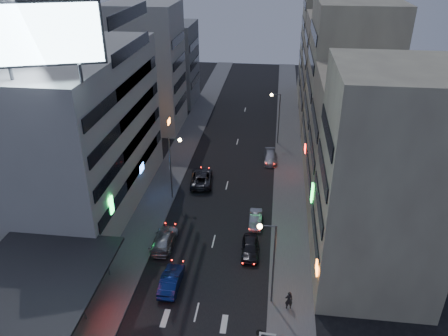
% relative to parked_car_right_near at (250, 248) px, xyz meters
% --- Properties ---
extents(sidewalk_left, '(4.00, 120.00, 0.12)m').
position_rel_parked_car_right_near_xyz_m(sidewalk_left, '(-11.97, 17.59, -0.67)').
color(sidewalk_left, '#4C4C4F').
rests_on(sidewalk_left, ground).
extents(sidewalk_right, '(4.00, 120.00, 0.12)m').
position_rel_parked_car_right_near_xyz_m(sidewalk_right, '(4.03, 17.59, -0.67)').
color(sidewalk_right, '#4C4C4F').
rests_on(sidewalk_right, ground).
extents(food_court, '(11.00, 13.00, 3.88)m').
position_rel_parked_car_right_near_xyz_m(food_court, '(-17.87, -10.41, 1.25)').
color(food_court, '#B9B491').
rests_on(food_court, ground).
extents(white_building, '(14.00, 24.00, 18.00)m').
position_rel_parked_car_right_near_xyz_m(white_building, '(-20.97, 7.59, 8.27)').
color(white_building, '#AEADA9').
rests_on(white_building, ground).
extents(shophouse_near, '(10.00, 11.00, 20.00)m').
position_rel_parked_car_right_near_xyz_m(shophouse_near, '(11.03, -1.91, 9.27)').
color(shophouse_near, '#B9B491').
rests_on(shophouse_near, ground).
extents(shophouse_mid, '(11.00, 12.00, 16.00)m').
position_rel_parked_car_right_near_xyz_m(shophouse_mid, '(11.53, 9.59, 7.27)').
color(shophouse_mid, tan).
rests_on(shophouse_mid, ground).
extents(shophouse_far, '(10.00, 14.00, 22.00)m').
position_rel_parked_car_right_near_xyz_m(shophouse_far, '(11.03, 22.59, 10.27)').
color(shophouse_far, '#B9B491').
rests_on(shophouse_far, ground).
extents(far_left_a, '(11.00, 10.00, 20.00)m').
position_rel_parked_car_right_near_xyz_m(far_left_a, '(-19.47, 32.59, 9.27)').
color(far_left_a, '#AEADA9').
rests_on(far_left_a, ground).
extents(far_left_b, '(12.00, 10.00, 15.00)m').
position_rel_parked_car_right_near_xyz_m(far_left_b, '(-19.97, 45.59, 6.77)').
color(far_left_b, slate).
rests_on(far_left_b, ground).
extents(far_right_a, '(11.00, 12.00, 18.00)m').
position_rel_parked_car_right_near_xyz_m(far_right_a, '(11.53, 37.59, 8.27)').
color(far_right_a, tan).
rests_on(far_right_a, ground).
extents(far_right_b, '(12.00, 12.00, 24.00)m').
position_rel_parked_car_right_near_xyz_m(far_right_b, '(12.03, 51.59, 11.27)').
color(far_right_b, '#B9B491').
rests_on(far_right_b, ground).
extents(billboard, '(9.52, 3.75, 6.20)m').
position_rel_parked_car_right_near_xyz_m(billboard, '(-16.96, -2.44, 20.93)').
color(billboard, '#595B60').
rests_on(billboard, white_building).
extents(street_lamp_right_near, '(1.60, 0.44, 8.02)m').
position_rel_parked_car_right_near_xyz_m(street_lamp_right_near, '(1.94, -6.41, 4.63)').
color(street_lamp_right_near, '#595B60').
rests_on(street_lamp_right_near, sidewalk_right).
extents(street_lamp_left, '(1.60, 0.44, 8.02)m').
position_rel_parked_car_right_near_xyz_m(street_lamp_left, '(-9.87, 9.59, 4.63)').
color(street_lamp_left, '#595B60').
rests_on(street_lamp_left, sidewalk_left).
extents(street_lamp_right_far, '(1.60, 0.44, 8.02)m').
position_rel_parked_car_right_near_xyz_m(street_lamp_right_far, '(1.94, 27.59, 4.63)').
color(street_lamp_right_far, '#595B60').
rests_on(street_lamp_right_far, sidewalk_right).
extents(parked_car_right_near, '(1.95, 4.39, 1.47)m').
position_rel_parked_car_right_near_xyz_m(parked_car_right_near, '(0.00, 0.00, 0.00)').
color(parked_car_right_near, black).
rests_on(parked_car_right_near, ground).
extents(parked_car_right_mid, '(1.42, 3.88, 1.27)m').
position_rel_parked_car_right_near_xyz_m(parked_car_right_mid, '(0.23, 5.32, -0.10)').
color(parked_car_right_mid, '#ABADB4').
rests_on(parked_car_right_mid, ground).
extents(parked_car_left, '(3.37, 6.12, 1.62)m').
position_rel_parked_car_right_near_xyz_m(parked_car_left, '(-7.35, 13.78, 0.08)').
color(parked_car_left, '#2B2B31').
rests_on(parked_car_left, ground).
extents(parked_car_right_far, '(2.07, 4.62, 1.32)m').
position_rel_parked_car_right_near_xyz_m(parked_car_right_far, '(1.40, 21.19, -0.08)').
color(parked_car_right_far, '#AAACB3').
rests_on(parked_car_right_far, ground).
extents(road_car_blue, '(1.61, 4.59, 1.51)m').
position_rel_parked_car_right_near_xyz_m(road_car_blue, '(-6.80, -5.62, 0.02)').
color(road_car_blue, navy).
rests_on(road_car_blue, ground).
extents(road_car_silver, '(2.17, 5.29, 1.53)m').
position_rel_parked_car_right_near_xyz_m(road_car_silver, '(-8.93, 0.34, 0.03)').
color(road_car_silver, '#A2A7AA').
rests_on(road_car_silver, ground).
extents(person, '(0.73, 0.55, 1.80)m').
position_rel_parked_car_right_near_xyz_m(person, '(3.80, -7.08, 0.29)').
color(person, black).
rests_on(person, sidewalk_right).
extents(scooter_silver_b, '(0.76, 2.08, 1.25)m').
position_rel_parked_car_right_near_xyz_m(scooter_silver_b, '(2.87, -10.04, 0.01)').
color(scooter_silver_b, '#A5A9AD').
rests_on(scooter_silver_b, sidewalk_right).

